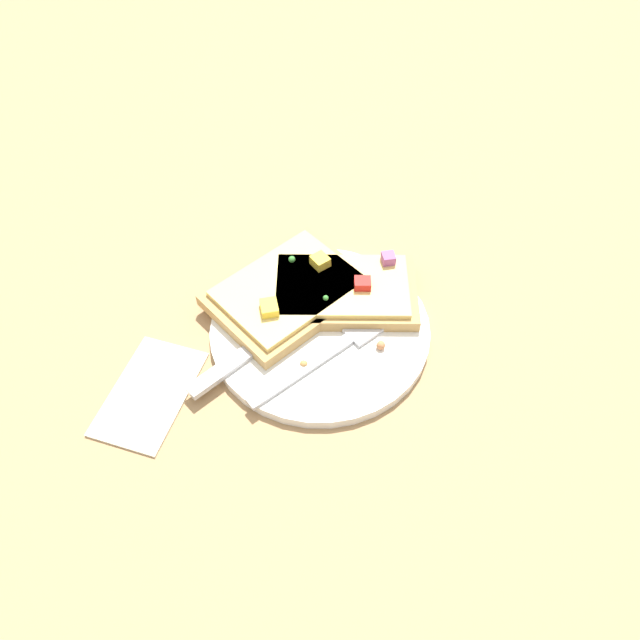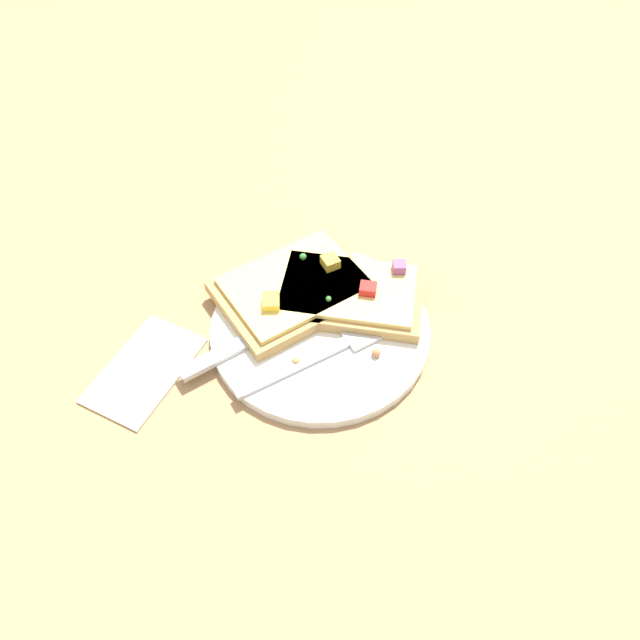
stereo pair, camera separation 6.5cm
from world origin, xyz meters
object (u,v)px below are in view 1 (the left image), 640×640
knife (266,340)px  pizza_slice_corner (288,291)px  fork (341,346)px  napkin (149,392)px  pizza_slice_main (342,290)px  plate (320,329)px

knife → pizza_slice_corner: bearing=27.7°
fork → napkin: bearing=155.3°
fork → knife: bearing=135.5°
pizza_slice_main → napkin: size_ratio=1.49×
plate → knife: knife is taller
fork → knife: 0.08m
knife → pizza_slice_corner: 0.06m
pizza_slice_main → plate: bearing=60.7°
plate → fork: bearing=55.0°
pizza_slice_main → napkin: bearing=32.1°
pizza_slice_main → knife: bearing=38.5°
knife → napkin: 0.13m
plate → pizza_slice_corner: bearing=-121.5°
pizza_slice_corner → napkin: (0.15, -0.09, -0.02)m
pizza_slice_corner → knife: bearing=28.1°
pizza_slice_corner → pizza_slice_main: bearing=140.1°
plate → pizza_slice_main: bearing=167.7°
fork → napkin: fork is taller
pizza_slice_corner → napkin: bearing=-1.4°
plate → pizza_slice_main: size_ratio=1.27×
plate → pizza_slice_main: (-0.05, 0.01, 0.02)m
pizza_slice_main → pizza_slice_corner: size_ratio=0.93×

